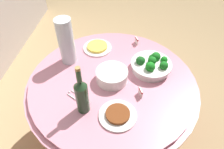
{
  "coord_description": "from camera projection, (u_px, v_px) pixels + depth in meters",
  "views": [
    {
      "loc": [
        -0.97,
        -0.11,
        1.77
      ],
      "look_at": [
        0.0,
        0.0,
        0.79
      ],
      "focal_mm": 33.93,
      "sensor_mm": 36.0,
      "label": 1
    }
  ],
  "objects": [
    {
      "name": "ground_plane",
      "position": [
        112.0,
        135.0,
        1.94
      ],
      "size": [
        6.0,
        6.0,
        0.0
      ],
      "primitive_type": "plane",
      "color": "tan"
    },
    {
      "name": "buffet_table",
      "position": [
        112.0,
        111.0,
        1.68
      ],
      "size": [
        1.16,
        1.16,
        0.74
      ],
      "color": "maroon",
      "rests_on": "ground_plane"
    },
    {
      "name": "broccoli_bowl",
      "position": [
        151.0,
        65.0,
        1.46
      ],
      "size": [
        0.28,
        0.28,
        0.12
      ],
      "color": "white",
      "rests_on": "buffet_table"
    },
    {
      "name": "plate_stack",
      "position": [
        112.0,
        76.0,
        1.39
      ],
      "size": [
        0.21,
        0.21,
        0.08
      ],
      "color": "white",
      "rests_on": "buffet_table"
    },
    {
      "name": "wine_bottle",
      "position": [
        82.0,
        95.0,
        1.16
      ],
      "size": [
        0.07,
        0.07,
        0.34
      ],
      "color": "#254227",
      "rests_on": "buffet_table"
    },
    {
      "name": "decorative_fruit_vase",
      "position": [
        66.0,
        43.0,
        1.44
      ],
      "size": [
        0.11,
        0.11,
        0.34
      ],
      "color": "silver",
      "rests_on": "buffet_table"
    },
    {
      "name": "serving_tongs",
      "position": [
        78.0,
        98.0,
        1.3
      ],
      "size": [
        0.12,
        0.16,
        0.01
      ],
      "color": "silver",
      "rests_on": "buffet_table"
    },
    {
      "name": "food_plate_fried_egg",
      "position": [
        97.0,
        47.0,
        1.65
      ],
      "size": [
        0.22,
        0.22,
        0.03
      ],
      "color": "white",
      "rests_on": "buffet_table"
    },
    {
      "name": "food_plate_stir_fry",
      "position": [
        118.0,
        115.0,
        1.21
      ],
      "size": [
        0.22,
        0.22,
        0.03
      ],
      "color": "white",
      "rests_on": "buffet_table"
    },
    {
      "name": "label_placard_front",
      "position": [
        137.0,
        40.0,
        1.68
      ],
      "size": [
        0.05,
        0.03,
        0.05
      ],
      "color": "white",
      "rests_on": "buffet_table"
    },
    {
      "name": "label_placard_mid",
      "position": [
        141.0,
        92.0,
        1.3
      ],
      "size": [
        0.05,
        0.03,
        0.05
      ],
      "color": "white",
      "rests_on": "buffet_table"
    }
  ]
}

